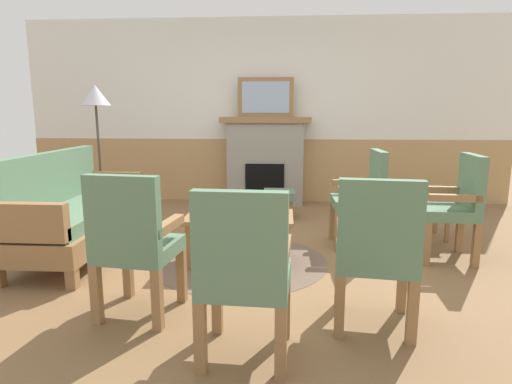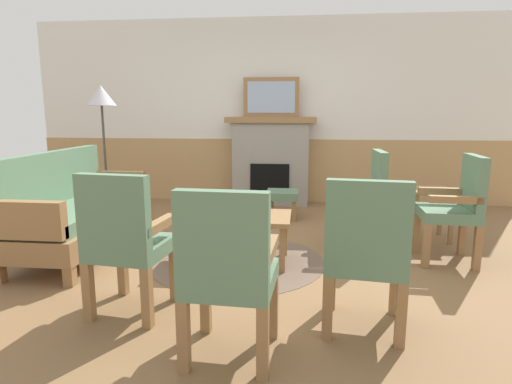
% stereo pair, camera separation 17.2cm
% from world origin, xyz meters
% --- Properties ---
extents(ground_plane, '(14.00, 14.00, 0.00)m').
position_xyz_m(ground_plane, '(0.00, 0.00, 0.00)').
color(ground_plane, olive).
extents(wall_back, '(7.20, 0.14, 2.70)m').
position_xyz_m(wall_back, '(0.00, 2.60, 1.31)').
color(wall_back, white).
rests_on(wall_back, ground_plane).
extents(fireplace, '(1.30, 0.44, 1.28)m').
position_xyz_m(fireplace, '(0.00, 2.35, 0.65)').
color(fireplace, gray).
rests_on(fireplace, ground_plane).
extents(framed_picture, '(0.80, 0.04, 0.56)m').
position_xyz_m(framed_picture, '(0.00, 2.35, 1.56)').
color(framed_picture, olive).
rests_on(framed_picture, fireplace).
extents(couch, '(0.70, 1.80, 0.98)m').
position_xyz_m(couch, '(-1.69, -0.06, 0.40)').
color(couch, olive).
rests_on(couch, ground_plane).
extents(coffee_table, '(0.96, 0.56, 0.44)m').
position_xyz_m(coffee_table, '(-0.11, -0.20, 0.39)').
color(coffee_table, olive).
rests_on(coffee_table, ground_plane).
extents(round_rug, '(1.60, 1.60, 0.01)m').
position_xyz_m(round_rug, '(-0.11, -0.20, 0.00)').
color(round_rug, brown).
rests_on(round_rug, ground_plane).
extents(book_on_table, '(0.20, 0.19, 0.03)m').
position_xyz_m(book_on_table, '(-0.31, -0.27, 0.46)').
color(book_on_table, maroon).
rests_on(book_on_table, coffee_table).
extents(footstool, '(0.40, 0.40, 0.36)m').
position_xyz_m(footstool, '(0.22, 1.47, 0.28)').
color(footstool, olive).
rests_on(footstool, ground_plane).
extents(armchair_near_fireplace, '(0.49, 0.49, 0.98)m').
position_xyz_m(armchair_near_fireplace, '(1.09, 0.38, 0.54)').
color(armchair_near_fireplace, olive).
rests_on(armchair_near_fireplace, ground_plane).
extents(armchair_by_window_left, '(0.50, 0.50, 0.98)m').
position_xyz_m(armchair_by_window_left, '(1.85, 0.02, 0.54)').
color(armchair_by_window_left, olive).
rests_on(armchair_by_window_left, ground_plane).
extents(armchair_front_left, '(0.50, 0.50, 0.98)m').
position_xyz_m(armchair_front_left, '(0.08, -1.77, 0.54)').
color(armchair_front_left, olive).
rests_on(armchair_front_left, ground_plane).
extents(armchair_front_center, '(0.54, 0.54, 0.98)m').
position_xyz_m(armchair_front_center, '(-0.68, -1.31, 0.54)').
color(armchair_front_center, olive).
rests_on(armchair_front_center, ground_plane).
extents(armchair_corner_left, '(0.53, 0.53, 0.98)m').
position_xyz_m(armchair_corner_left, '(0.86, -1.37, 0.54)').
color(armchair_corner_left, olive).
rests_on(armchair_corner_left, ground_plane).
extents(side_table, '(0.44, 0.44, 0.55)m').
position_xyz_m(side_table, '(1.82, 0.73, 0.43)').
color(side_table, olive).
rests_on(side_table, ground_plane).
extents(floor_lamp_by_couch, '(0.36, 0.36, 1.68)m').
position_xyz_m(floor_lamp_by_couch, '(-2.04, 1.27, 1.45)').
color(floor_lamp_by_couch, '#332D28').
rests_on(floor_lamp_by_couch, ground_plane).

